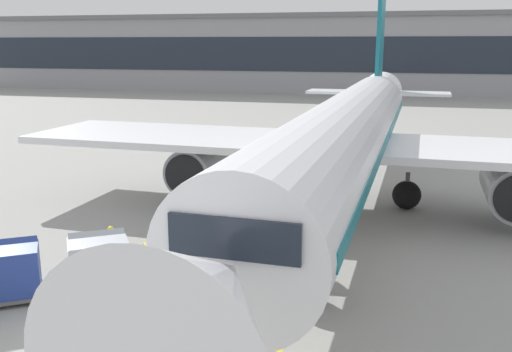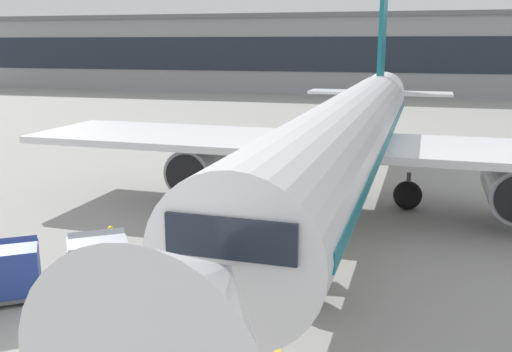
# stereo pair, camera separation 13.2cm
# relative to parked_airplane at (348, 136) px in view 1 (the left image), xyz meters

# --- Properties ---
(ground_plane) EXTENTS (600.00, 600.00, 0.00)m
(ground_plane) POSITION_rel_parked_airplane_xyz_m (-5.70, -14.53, -3.74)
(ground_plane) COLOR gray
(parked_airplane) EXTENTS (33.54, 43.70, 14.66)m
(parked_airplane) POSITION_rel_parked_airplane_xyz_m (0.00, 0.00, 0.00)
(parked_airplane) COLOR white
(parked_airplane) RESTS_ON ground
(belt_loader) EXTENTS (4.96, 4.19, 3.08)m
(belt_loader) POSITION_rel_parked_airplane_xyz_m (-4.79, -8.37, -2.87)
(belt_loader) COLOR gold
(belt_loader) RESTS_ON ground
(baggage_cart_lead) EXTENTS (2.70, 2.45, 1.91)m
(baggage_cart_lead) POSITION_rel_parked_airplane_xyz_m (-7.12, -11.66, -2.74)
(baggage_cart_lead) COLOR #515156
(baggage_cart_lead) RESTS_ON ground
(baggage_cart_second) EXTENTS (2.70, 2.45, 1.91)m
(baggage_cart_second) POSITION_rel_parked_airplane_xyz_m (-9.54, -13.13, -2.74)
(baggage_cart_second) COLOR #515156
(baggage_cart_second) RESTS_ON ground
(ground_crew_by_loader) EXTENTS (0.30, 0.57, 1.74)m
(ground_crew_by_loader) POSITION_rel_parked_airplane_xyz_m (-5.68, -12.20, -2.74)
(ground_crew_by_loader) COLOR #333847
(ground_crew_by_loader) RESTS_ON ground
(ground_crew_by_carts) EXTENTS (0.57, 0.28, 1.74)m
(ground_crew_by_carts) POSITION_rel_parked_airplane_xyz_m (-7.35, -12.12, -2.74)
(ground_crew_by_carts) COLOR #514C42
(ground_crew_by_carts) RESTS_ON ground
(ground_crew_marshaller) EXTENTS (0.39, 0.52, 1.74)m
(ground_crew_marshaller) POSITION_rel_parked_airplane_xyz_m (-7.42, -10.23, -2.74)
(ground_crew_marshaller) COLOR black
(ground_crew_marshaller) RESTS_ON ground
(safety_cone_engine_keepout) EXTENTS (0.64, 0.64, 0.72)m
(safety_cone_engine_keepout) POSITION_rel_parked_airplane_xyz_m (-5.85, -5.11, -3.39)
(safety_cone_engine_keepout) COLOR black
(safety_cone_engine_keepout) RESTS_ON ground
(apron_guidance_line_lead_in) EXTENTS (0.20, 110.00, 0.01)m
(apron_guidance_line_lead_in) POSITION_rel_parked_airplane_xyz_m (-0.36, -0.77, -3.74)
(apron_guidance_line_lead_in) COLOR yellow
(apron_guidance_line_lead_in) RESTS_ON ground
(terminal_building) EXTENTS (121.28, 16.70, 12.91)m
(terminal_building) POSITION_rel_parked_airplane_xyz_m (-15.15, 71.78, 2.66)
(terminal_building) COLOR #939399
(terminal_building) RESTS_ON ground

